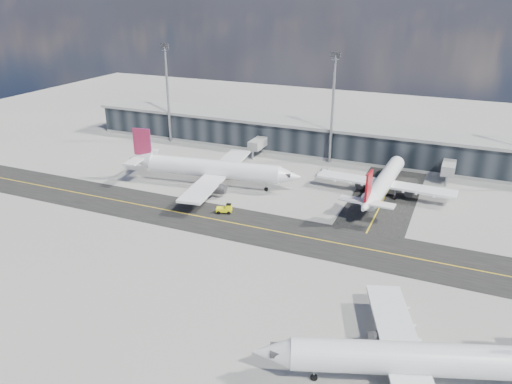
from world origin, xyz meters
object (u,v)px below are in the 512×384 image
at_px(airliner_near, 421,360).
at_px(airliner_af, 211,169).
at_px(service_van, 324,172).
at_px(airliner_redtail, 384,182).
at_px(baggage_tug, 226,209).

bearing_deg(airliner_near, airliner_af, 28.44).
bearing_deg(airliner_af, service_van, 120.51).
xyz_separation_m(airliner_redtail, service_van, (-16.16, 8.66, -2.85)).
bearing_deg(baggage_tug, service_van, 139.92).
height_order(airliner_af, airliner_near, airliner_af).
height_order(airliner_af, airliner_redtail, airliner_af).
bearing_deg(airliner_redtail, airliner_af, -164.40).
bearing_deg(service_van, airliner_near, -65.85).
relative_size(airliner_near, service_van, 7.27).
height_order(airliner_near, baggage_tug, airliner_near).
bearing_deg(service_van, baggage_tug, -112.80).
bearing_deg(airliner_redtail, service_van, 154.24).
bearing_deg(airliner_redtail, baggage_tug, -139.97).
xyz_separation_m(airliner_af, baggage_tug, (10.18, -12.81, -3.17)).
bearing_deg(airliner_near, service_van, 5.39).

